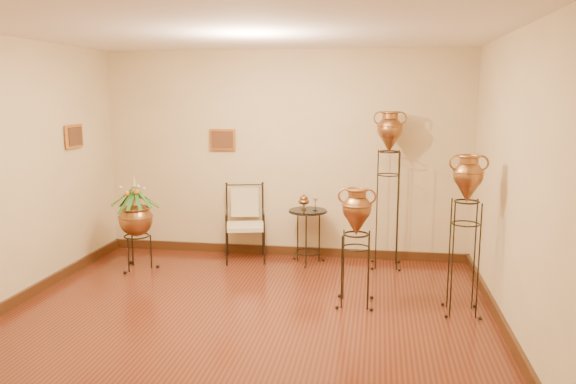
# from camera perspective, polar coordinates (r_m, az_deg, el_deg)

# --- Properties ---
(ground) EXTENTS (5.00, 5.00, 0.00)m
(ground) POSITION_cam_1_polar(r_m,az_deg,el_deg) (5.61, -4.78, -13.37)
(ground) COLOR #5D2516
(ground) RESTS_ON ground
(room_shell) EXTENTS (5.02, 5.02, 2.81)m
(room_shell) POSITION_cam_1_polar(r_m,az_deg,el_deg) (5.19, -5.10, 4.56)
(room_shell) COLOR beige
(room_shell) RESTS_ON ground
(amphora_tall) EXTENTS (0.47, 0.47, 2.03)m
(amphora_tall) POSITION_cam_1_polar(r_m,az_deg,el_deg) (7.24, 10.12, 0.39)
(amphora_tall) COLOR black
(amphora_tall) RESTS_ON ground
(amphora_mid) EXTENTS (0.48, 0.48, 1.65)m
(amphora_mid) POSITION_cam_1_polar(r_m,az_deg,el_deg) (5.91, 17.54, -4.05)
(amphora_mid) COLOR black
(amphora_mid) RESTS_ON ground
(amphora_short) EXTENTS (0.40, 0.40, 1.28)m
(amphora_short) POSITION_cam_1_polar(r_m,az_deg,el_deg) (5.96, 6.92, -5.48)
(amphora_short) COLOR black
(amphora_short) RESTS_ON ground
(planter_urn) EXTENTS (0.83, 0.83, 1.25)m
(planter_urn) POSITION_cam_1_polar(r_m,az_deg,el_deg) (7.37, -15.22, -2.32)
(planter_urn) COLOR black
(planter_urn) RESTS_ON ground
(armchair) EXTENTS (0.68, 0.65, 1.01)m
(armchair) POSITION_cam_1_polar(r_m,az_deg,el_deg) (7.55, -4.38, -3.19)
(armchair) COLOR black
(armchair) RESTS_ON ground
(side_table) EXTENTS (0.53, 0.53, 0.91)m
(side_table) POSITION_cam_1_polar(r_m,az_deg,el_deg) (7.43, 2.01, -4.43)
(side_table) COLOR black
(side_table) RESTS_ON ground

